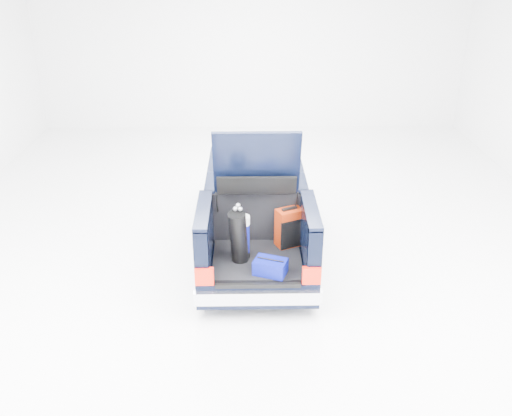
{
  "coord_description": "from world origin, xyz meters",
  "views": [
    {
      "loc": [
        -0.14,
        -8.45,
        4.8
      ],
      "look_at": [
        0.0,
        -0.5,
        0.96
      ],
      "focal_mm": 38.0,
      "sensor_mm": 36.0,
      "label": 1
    }
  ],
  "objects_px": {
    "car": "(255,208)",
    "red_suitcase": "(289,228)",
    "blue_golf_bag": "(242,236)",
    "black_golf_bag": "(239,237)",
    "blue_duffel": "(270,267)"
  },
  "relations": [
    {
      "from": "car",
      "to": "blue_golf_bag",
      "type": "relative_size",
      "value": 6.06
    },
    {
      "from": "car",
      "to": "blue_duffel",
      "type": "height_order",
      "value": "car"
    },
    {
      "from": "blue_golf_bag",
      "to": "blue_duffel",
      "type": "xyz_separation_m",
      "value": [
        0.4,
        -0.47,
        -0.24
      ]
    },
    {
      "from": "red_suitcase",
      "to": "blue_duffel",
      "type": "distance_m",
      "value": 0.89
    },
    {
      "from": "car",
      "to": "blue_duffel",
      "type": "bearing_deg",
      "value": -84.87
    },
    {
      "from": "car",
      "to": "red_suitcase",
      "type": "xyz_separation_m",
      "value": [
        0.5,
        -1.19,
        0.23
      ]
    },
    {
      "from": "red_suitcase",
      "to": "blue_golf_bag",
      "type": "bearing_deg",
      "value": -178.88
    },
    {
      "from": "blue_golf_bag",
      "to": "blue_duffel",
      "type": "bearing_deg",
      "value": -30.46
    },
    {
      "from": "black_golf_bag",
      "to": "blue_golf_bag",
      "type": "distance_m",
      "value": 0.17
    },
    {
      "from": "blue_duffel",
      "to": "blue_golf_bag",
      "type": "bearing_deg",
      "value": 150.85
    },
    {
      "from": "black_golf_bag",
      "to": "blue_duffel",
      "type": "height_order",
      "value": "black_golf_bag"
    },
    {
      "from": "blue_duffel",
      "to": "red_suitcase",
      "type": "bearing_deg",
      "value": 88.87
    },
    {
      "from": "black_golf_bag",
      "to": "blue_duffel",
      "type": "relative_size",
      "value": 1.77
    },
    {
      "from": "car",
      "to": "red_suitcase",
      "type": "bearing_deg",
      "value": -67.32
    },
    {
      "from": "car",
      "to": "black_golf_bag",
      "type": "height_order",
      "value": "car"
    }
  ]
}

